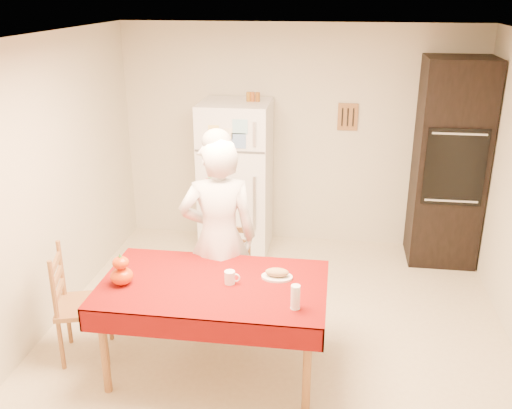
% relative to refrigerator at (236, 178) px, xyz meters
% --- Properties ---
extents(floor, '(4.50, 4.50, 0.00)m').
position_rel_refrigerator_xyz_m(floor, '(0.65, -1.88, -0.85)').
color(floor, '#C4B18D').
rests_on(floor, ground).
extents(room_shell, '(4.02, 4.52, 2.51)m').
position_rel_refrigerator_xyz_m(room_shell, '(0.65, -1.88, 0.77)').
color(room_shell, beige).
rests_on(room_shell, ground).
extents(refrigerator, '(0.75, 0.74, 1.70)m').
position_rel_refrigerator_xyz_m(refrigerator, '(0.00, 0.00, 0.00)').
color(refrigerator, white).
rests_on(refrigerator, floor).
extents(oven_cabinet, '(0.70, 0.62, 2.20)m').
position_rel_refrigerator_xyz_m(oven_cabinet, '(2.28, 0.05, 0.25)').
color(oven_cabinet, black).
rests_on(oven_cabinet, floor).
extents(dining_table, '(1.70, 1.00, 0.76)m').
position_rel_refrigerator_xyz_m(dining_table, '(0.23, -2.25, -0.16)').
color(dining_table, brown).
rests_on(dining_table, floor).
extents(chair_far, '(0.45, 0.43, 0.95)m').
position_rel_refrigerator_xyz_m(chair_far, '(0.18, -1.51, -0.34)').
color(chair_far, brown).
rests_on(chair_far, floor).
extents(chair_left, '(0.50, 0.52, 0.95)m').
position_rel_refrigerator_xyz_m(chair_left, '(-0.92, -2.23, -0.34)').
color(chair_left, brown).
rests_on(chair_left, floor).
extents(seated_woman, '(0.73, 0.57, 1.76)m').
position_rel_refrigerator_xyz_m(seated_woman, '(0.16, -1.72, 0.03)').
color(seated_woman, silver).
rests_on(seated_woman, floor).
extents(coffee_mug, '(0.08, 0.08, 0.10)m').
position_rel_refrigerator_xyz_m(coffee_mug, '(0.35, -2.24, -0.04)').
color(coffee_mug, white).
rests_on(coffee_mug, dining_table).
extents(pumpkin_lower, '(0.17, 0.17, 0.13)m').
position_rel_refrigerator_xyz_m(pumpkin_lower, '(-0.45, -2.36, -0.02)').
color(pumpkin_lower, '#ED5505').
rests_on(pumpkin_lower, dining_table).
extents(pumpkin_upper, '(0.12, 0.12, 0.09)m').
position_rel_refrigerator_xyz_m(pumpkin_upper, '(-0.45, -2.36, 0.09)').
color(pumpkin_upper, '#C33C04').
rests_on(pumpkin_upper, pumpkin_lower).
extents(wine_glass, '(0.07, 0.07, 0.18)m').
position_rel_refrigerator_xyz_m(wine_glass, '(0.86, -2.52, -0.00)').
color(wine_glass, white).
rests_on(wine_glass, dining_table).
extents(bread_plate, '(0.24, 0.24, 0.02)m').
position_rel_refrigerator_xyz_m(bread_plate, '(0.69, -2.11, -0.08)').
color(bread_plate, white).
rests_on(bread_plate, dining_table).
extents(bread_loaf, '(0.18, 0.10, 0.06)m').
position_rel_refrigerator_xyz_m(bread_loaf, '(0.69, -2.11, -0.04)').
color(bread_loaf, '#AE7F55').
rests_on(bread_loaf, bread_plate).
extents(spice_jar_left, '(0.05, 0.05, 0.10)m').
position_rel_refrigerator_xyz_m(spice_jar_left, '(0.14, 0.05, 0.90)').
color(spice_jar_left, '#905E1A').
rests_on(spice_jar_left, refrigerator).
extents(spice_jar_mid, '(0.05, 0.05, 0.10)m').
position_rel_refrigerator_xyz_m(spice_jar_mid, '(0.18, 0.05, 0.90)').
color(spice_jar_mid, '#924B1A').
rests_on(spice_jar_mid, refrigerator).
extents(spice_jar_right, '(0.05, 0.05, 0.10)m').
position_rel_refrigerator_xyz_m(spice_jar_right, '(0.24, 0.05, 0.90)').
color(spice_jar_right, brown).
rests_on(spice_jar_right, refrigerator).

